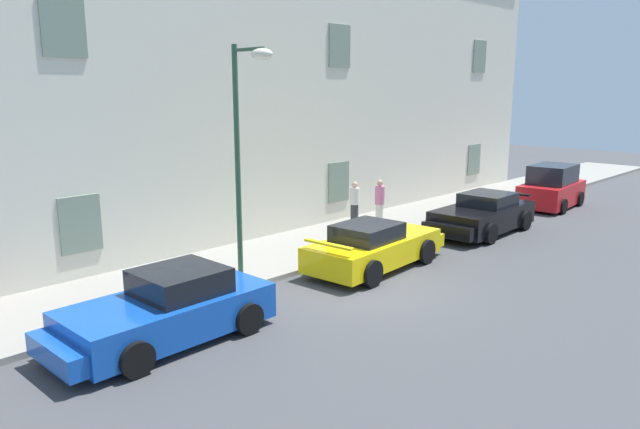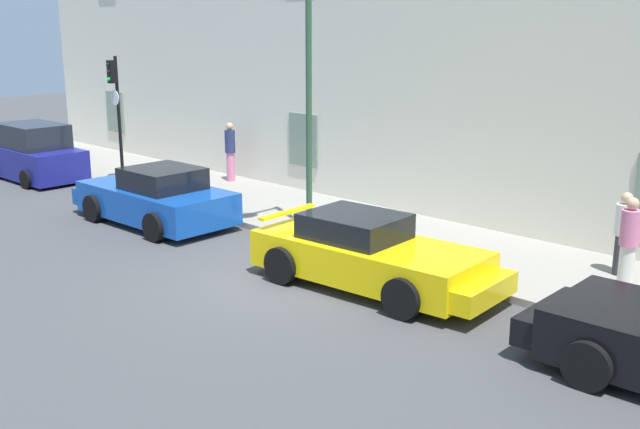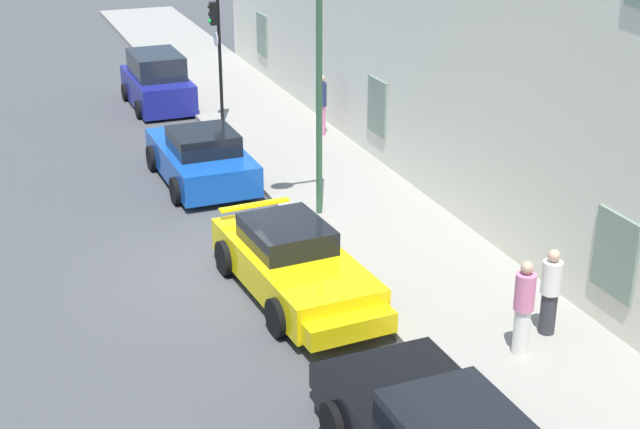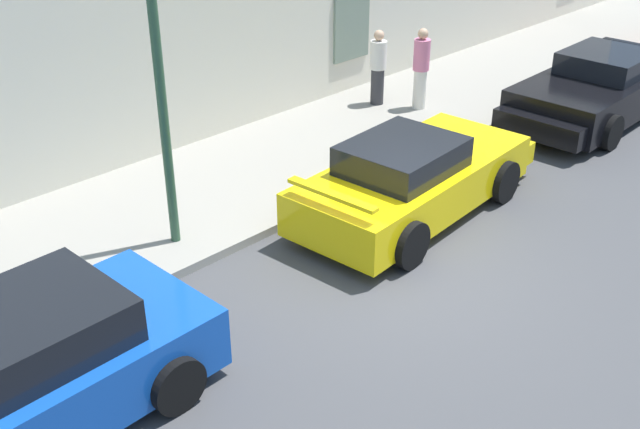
% 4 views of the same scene
% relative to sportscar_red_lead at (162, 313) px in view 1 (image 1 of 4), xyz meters
% --- Properties ---
extents(ground_plane, '(80.00, 80.00, 0.00)m').
position_rel_sportscar_red_lead_xyz_m(ground_plane, '(5.50, -0.96, -0.62)').
color(ground_plane, '#444447').
extents(sidewalk, '(60.00, 3.57, 0.14)m').
position_rel_sportscar_red_lead_xyz_m(sidewalk, '(5.50, 2.98, -0.55)').
color(sidewalk, gray).
rests_on(sidewalk, ground).
extents(building_facade, '(37.24, 4.46, 10.99)m').
position_rel_sportscar_red_lead_xyz_m(building_facade, '(5.50, 6.75, 4.89)').
color(building_facade, beige).
rests_on(building_facade, ground).
extents(sportscar_red_lead, '(4.59, 2.24, 1.44)m').
position_rel_sportscar_red_lead_xyz_m(sportscar_red_lead, '(0.00, 0.00, 0.00)').
color(sportscar_red_lead, '#144CB2').
rests_on(sportscar_red_lead, ground).
extents(sportscar_yellow_flank, '(4.93, 2.29, 1.36)m').
position_rel_sportscar_red_lead_xyz_m(sportscar_yellow_flank, '(7.04, 0.12, -0.00)').
color(sportscar_yellow_flank, yellow).
rests_on(sportscar_yellow_flank, ground).
extents(sportscar_white_middle, '(4.78, 2.31, 1.39)m').
position_rel_sportscar_red_lead_xyz_m(sportscar_white_middle, '(12.83, 0.07, 0.00)').
color(sportscar_white_middle, black).
rests_on(sportscar_white_middle, ground).
extents(hatchback_parked, '(3.85, 2.16, 1.85)m').
position_rel_sportscar_red_lead_xyz_m(hatchback_parked, '(19.17, 0.23, 0.22)').
color(hatchback_parked, red).
rests_on(hatchback_parked, ground).
extents(street_lamp, '(0.44, 1.42, 5.98)m').
position_rel_sportscar_red_lead_xyz_m(street_lamp, '(3.53, 1.52, 3.62)').
color(street_lamp, '#2D5138').
rests_on(street_lamp, sidewalk).
extents(pedestrian_strolling, '(0.48, 0.48, 1.61)m').
position_rel_sportscar_red_lead_xyz_m(pedestrian_strolling, '(10.18, 3.69, 0.34)').
color(pedestrian_strolling, '#333338').
rests_on(pedestrian_strolling, sidewalk).
extents(pedestrian_bystander, '(0.48, 0.48, 1.72)m').
position_rel_sportscar_red_lead_xyz_m(pedestrian_bystander, '(10.60, 2.87, 0.40)').
color(pedestrian_bystander, silver).
rests_on(pedestrian_bystander, sidewalk).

